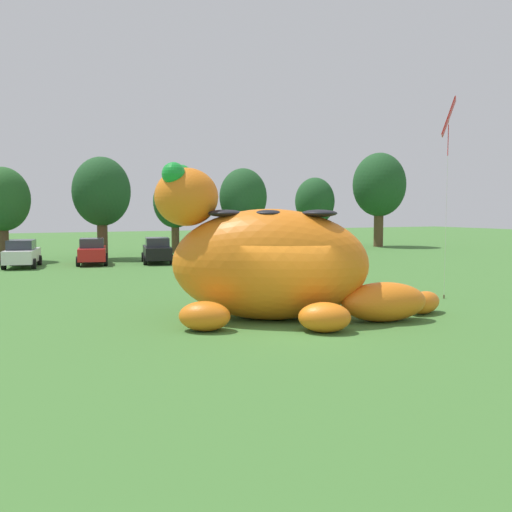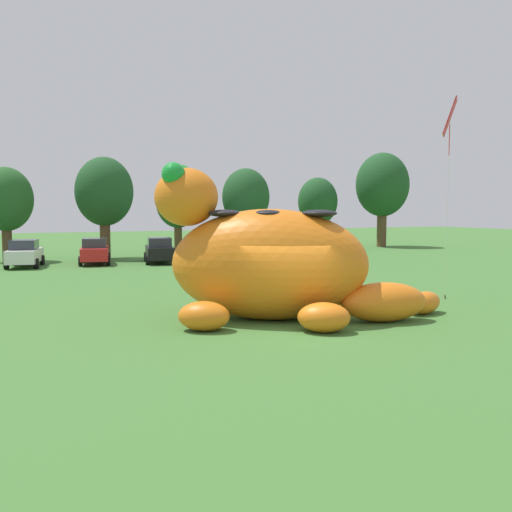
% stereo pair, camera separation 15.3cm
% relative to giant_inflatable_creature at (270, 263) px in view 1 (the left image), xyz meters
% --- Properties ---
extents(ground_plane, '(160.00, 160.00, 0.00)m').
position_rel_giant_inflatable_creature_xyz_m(ground_plane, '(-0.18, -1.84, -1.86)').
color(ground_plane, '#427533').
extents(giant_inflatable_creature, '(9.91, 6.87, 5.09)m').
position_rel_giant_inflatable_creature_xyz_m(giant_inflatable_creature, '(0.00, 0.00, 0.00)').
color(giant_inflatable_creature, orange).
rests_on(giant_inflatable_creature, ground).
extents(car_white, '(2.58, 4.37, 1.72)m').
position_rel_giant_inflatable_creature_xyz_m(car_white, '(-6.24, 21.76, -1.00)').
color(car_white, white).
rests_on(car_white, ground).
extents(car_red, '(2.52, 4.35, 1.72)m').
position_rel_giant_inflatable_creature_xyz_m(car_red, '(-1.94, 21.85, -1.00)').
color(car_red, red).
rests_on(car_red, ground).
extents(car_black, '(2.55, 4.36, 1.72)m').
position_rel_giant_inflatable_creature_xyz_m(car_black, '(2.15, 20.93, -1.00)').
color(car_black, black).
rests_on(car_black, ground).
extents(box_truck, '(3.42, 6.68, 2.95)m').
position_rel_giant_inflatable_creature_xyz_m(box_truck, '(9.01, 22.30, -0.26)').
color(box_truck, '#333842').
rests_on(box_truck, ground).
extents(tree_centre_left, '(3.67, 3.67, 6.52)m').
position_rel_giant_inflatable_creature_xyz_m(tree_centre_left, '(-7.09, 26.48, 2.40)').
color(tree_centre_left, brown).
rests_on(tree_centre_left, ground).
extents(tree_centre, '(4.18, 4.18, 7.42)m').
position_rel_giant_inflatable_creature_xyz_m(tree_centre, '(-0.49, 26.03, 2.99)').
color(tree_centre, brown).
rests_on(tree_centre, ground).
extents(tree_centre_right, '(3.61, 3.61, 6.42)m').
position_rel_giant_inflatable_creature_xyz_m(tree_centre_right, '(6.11, 29.34, 2.33)').
color(tree_centre_right, brown).
rests_on(tree_centre_right, ground).
extents(tree_mid_right, '(3.95, 3.95, 7.02)m').
position_rel_giant_inflatable_creature_xyz_m(tree_mid_right, '(11.29, 27.06, 2.73)').
color(tree_mid_right, brown).
rests_on(tree_mid_right, ground).
extents(tree_right, '(3.72, 3.72, 6.60)m').
position_rel_giant_inflatable_creature_xyz_m(tree_right, '(19.95, 29.84, 2.46)').
color(tree_right, brown).
rests_on(tree_right, ground).
extents(tree_far_right, '(5.11, 5.11, 9.07)m').
position_rel_giant_inflatable_creature_xyz_m(tree_far_right, '(26.40, 28.51, 4.07)').
color(tree_far_right, brown).
rests_on(tree_far_right, ground).
extents(spectator_mid_field, '(0.38, 0.26, 1.71)m').
position_rel_giant_inflatable_creature_xyz_m(spectator_mid_field, '(11.52, 15.55, -1.01)').
color(spectator_mid_field, '#726656').
rests_on(spectator_mid_field, ground).
extents(spectator_by_cars, '(0.38, 0.26, 1.71)m').
position_rel_giant_inflatable_creature_xyz_m(spectator_by_cars, '(11.40, 14.33, -1.01)').
color(spectator_by_cars, black).
rests_on(spectator_by_cars, ground).
extents(tethered_flying_kite, '(1.13, 1.13, 7.94)m').
position_rel_giant_inflatable_creature_xyz_m(tethered_flying_kite, '(8.34, 0.83, 5.24)').
color(tethered_flying_kite, brown).
rests_on(tethered_flying_kite, ground).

